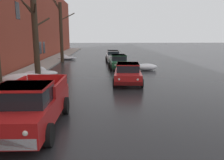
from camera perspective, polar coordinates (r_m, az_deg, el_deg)
left_sidewalk_slab at (r=19.49m, az=-22.23°, el=0.73°), size 2.64×80.00×0.13m
snow_bank_near_corner_left at (r=32.00m, az=-11.48°, el=5.53°), size 2.53×1.09×0.71m
snow_bank_along_left_kerb at (r=22.06m, az=8.69°, el=3.25°), size 2.12×1.13×0.65m
snow_bank_mid_block_left at (r=16.34m, az=-21.08°, el=0.13°), size 3.13×1.38×0.82m
snow_bank_along_right_kerb at (r=19.79m, az=-17.47°, el=1.78°), size 2.74×1.39×0.75m
bare_tree_mid_block at (r=18.29m, az=-18.78°, el=10.72°), size 1.96×2.78×6.38m
bare_tree_far_down_block at (r=29.19m, az=-12.73°, el=11.95°), size 2.71×2.72×8.03m
pickup_truck_red_approaching_near_lane at (r=8.64m, az=-19.90°, el=-6.02°), size 2.21×4.96×1.76m
sedan_red_parked_kerbside_close at (r=15.74m, az=4.00°, el=1.75°), size 2.24×3.99×1.42m
sedan_green_parked_kerbside_mid at (r=22.58m, az=1.64°, el=4.67°), size 1.99×4.09×1.42m
sedan_white_parked_far_down_block at (r=28.86m, az=0.27°, el=6.11°), size 1.89×4.07×1.42m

